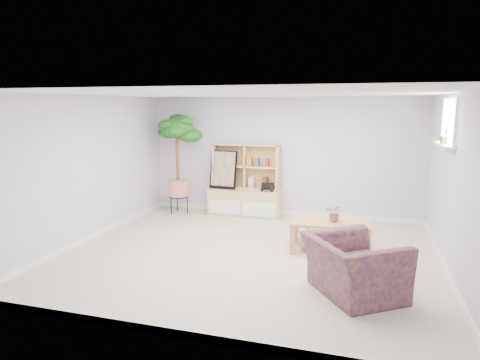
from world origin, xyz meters
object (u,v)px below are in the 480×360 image
(coffee_table, at_px, (330,236))
(floor_tree, at_px, (178,165))
(armchair, at_px, (354,263))
(storage_unit, at_px, (245,180))

(coffee_table, xyz_separation_m, floor_tree, (-3.24, 1.49, 0.79))
(coffee_table, distance_m, armchair, 1.55)
(floor_tree, bearing_deg, coffee_table, -24.75)
(coffee_table, bearing_deg, floor_tree, 152.07)
(storage_unit, xyz_separation_m, coffee_table, (1.88, -1.74, -0.49))
(coffee_table, bearing_deg, storage_unit, 134.03)
(coffee_table, relative_size, floor_tree, 0.57)
(coffee_table, height_order, floor_tree, floor_tree)
(storage_unit, height_order, armchair, storage_unit)
(armchair, bearing_deg, storage_unit, 0.06)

